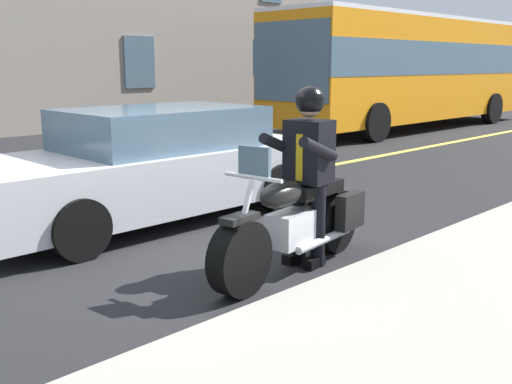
% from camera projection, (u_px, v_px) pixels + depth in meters
% --- Properties ---
extents(ground_plane, '(80.00, 80.00, 0.00)m').
position_uv_depth(ground_plane, '(181.00, 243.00, 6.49)').
color(ground_plane, black).
extents(lane_center_stripe, '(60.00, 0.16, 0.01)m').
position_uv_depth(lane_center_stripe, '(90.00, 211.00, 7.88)').
color(lane_center_stripe, '#E5DB4C').
rests_on(lane_center_stripe, ground_plane).
extents(motorcycle_main, '(2.22, 0.78, 1.26)m').
position_uv_depth(motorcycle_main, '(296.00, 223.00, 5.58)').
color(motorcycle_main, black).
rests_on(motorcycle_main, ground_plane).
extents(rider_main, '(0.67, 0.61, 1.74)m').
position_uv_depth(rider_main, '(308.00, 160.00, 5.60)').
color(rider_main, black).
rests_on(rider_main, ground_plane).
extents(bus_near, '(11.05, 2.70, 3.30)m').
position_uv_depth(bus_near, '(411.00, 66.00, 17.84)').
color(bus_near, orange).
rests_on(bus_near, ground_plane).
extents(car_silver, '(4.60, 1.92, 1.40)m').
position_uv_depth(car_silver, '(153.00, 165.00, 7.42)').
color(car_silver, silver).
rests_on(car_silver, ground_plane).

